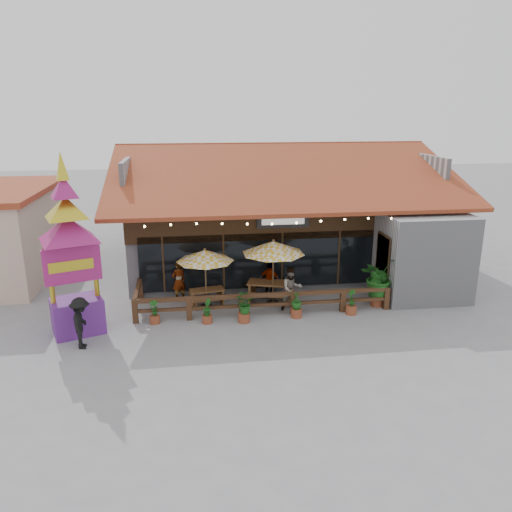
{
  "coord_description": "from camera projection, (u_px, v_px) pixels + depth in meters",
  "views": [
    {
      "loc": [
        -4.37,
        -18.16,
        7.72
      ],
      "look_at": [
        -1.67,
        1.5,
        1.83
      ],
      "focal_mm": 35.0,
      "sensor_mm": 36.0,
      "label": 1
    }
  ],
  "objects": [
    {
      "name": "diner_a",
      "position": [
        179.0,
        281.0,
        20.65
      ],
      "size": [
        0.74,
        0.66,
        1.69
      ],
      "primitive_type": "imported",
      "rotation": [
        0.0,
        0.0,
        3.65
      ],
      "color": "#372111",
      "rests_on": "ground"
    },
    {
      "name": "diner_b",
      "position": [
        292.0,
        289.0,
        19.67
      ],
      "size": [
        0.96,
        0.81,
        1.76
      ],
      "primitive_type": "imported",
      "rotation": [
        0.0,
        0.0,
        0.17
      ],
      "color": "#372111",
      "rests_on": "ground"
    },
    {
      "name": "thai_sign_tower",
      "position": [
        69.0,
        234.0,
        16.88
      ],
      "size": [
        3.28,
        3.28,
        6.88
      ],
      "color": "#5C227C",
      "rests_on": "ground"
    },
    {
      "name": "planter_d",
      "position": [
        297.0,
        305.0,
        19.04
      ],
      "size": [
        0.56,
        0.56,
        1.05
      ],
      "color": "brown",
      "rests_on": "ground"
    },
    {
      "name": "diner_c",
      "position": [
        270.0,
        280.0,
        20.97
      ],
      "size": [
        0.97,
        0.73,
        1.54
      ],
      "primitive_type": "imported",
      "rotation": [
        0.0,
        0.0,
        2.68
      ],
      "color": "#372111",
      "rests_on": "ground"
    },
    {
      "name": "pedestrian",
      "position": [
        81.0,
        323.0,
        16.51
      ],
      "size": [
        0.73,
        1.19,
        1.77
      ],
      "primitive_type": "imported",
      "rotation": [
        0.0,
        0.0,
        1.63
      ],
      "color": "black",
      "rests_on": "ground"
    },
    {
      "name": "planter_e",
      "position": [
        351.0,
        304.0,
        19.36
      ],
      "size": [
        0.42,
        0.42,
        1.03
      ],
      "color": "brown",
      "rests_on": "ground"
    },
    {
      "name": "ground",
      "position": [
        302.0,
        308.0,
        20.02
      ],
      "size": [
        100.0,
        100.0,
        0.0
      ],
      "primitive_type": "plane",
      "color": "gray",
      "rests_on": "ground"
    },
    {
      "name": "tropical_plant",
      "position": [
        379.0,
        278.0,
        20.01
      ],
      "size": [
        1.97,
        1.97,
        2.06
      ],
      "color": "brown",
      "rests_on": "ground"
    },
    {
      "name": "picnic_table_right",
      "position": [
        269.0,
        288.0,
        20.62
      ],
      "size": [
        2.12,
        1.96,
        0.84
      ],
      "color": "brown",
      "rests_on": "ground"
    },
    {
      "name": "restaurant_building",
      "position": [
        280.0,
        220.0,
        25.7
      ],
      "size": [
        15.5,
        14.73,
        6.09
      ],
      "color": "#A6A6AB",
      "rests_on": "ground"
    },
    {
      "name": "patio_railing",
      "position": [
        247.0,
        299.0,
        19.29
      ],
      "size": [
        10.0,
        2.6,
        0.92
      ],
      "color": "#4B2D1B",
      "rests_on": "ground"
    },
    {
      "name": "planter_b",
      "position": [
        207.0,
        312.0,
        18.55
      ],
      "size": [
        0.39,
        0.39,
        0.95
      ],
      "color": "brown",
      "rests_on": "ground"
    },
    {
      "name": "planter_c",
      "position": [
        244.0,
        307.0,
        18.58
      ],
      "size": [
        0.87,
        0.84,
        1.1
      ],
      "color": "brown",
      "rests_on": "ground"
    },
    {
      "name": "umbrella_left",
      "position": [
        205.0,
        256.0,
        19.62
      ],
      "size": [
        2.34,
        2.34,
        2.45
      ],
      "color": "brown",
      "rests_on": "ground"
    },
    {
      "name": "planter_a",
      "position": [
        154.0,
        314.0,
        18.53
      ],
      "size": [
        0.38,
        0.38,
        0.93
      ],
      "color": "brown",
      "rests_on": "ground"
    },
    {
      "name": "picnic_table_left",
      "position": [
        207.0,
        294.0,
        20.3
      ],
      "size": [
        1.55,
        1.4,
        0.66
      ],
      "color": "brown",
      "rests_on": "ground"
    },
    {
      "name": "umbrella_right",
      "position": [
        273.0,
        248.0,
        19.89
      ],
      "size": [
        3.37,
        3.37,
        2.72
      ],
      "color": "brown",
      "rests_on": "ground"
    }
  ]
}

